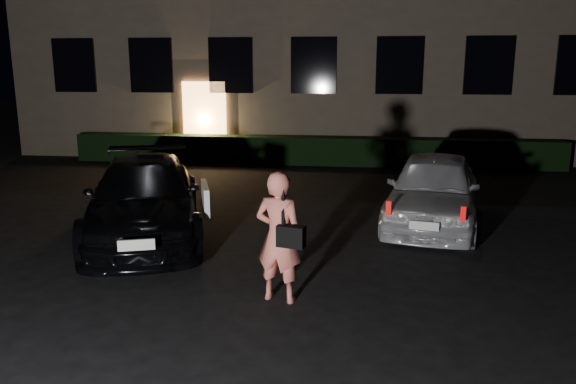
# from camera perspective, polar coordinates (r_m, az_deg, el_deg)

# --- Properties ---
(ground) EXTENTS (80.00, 80.00, 0.00)m
(ground) POSITION_cam_1_polar(r_m,az_deg,el_deg) (7.48, -4.81, -11.05)
(ground) COLOR black
(ground) RESTS_ON ground
(hedge) EXTENTS (15.00, 0.70, 0.85)m
(hedge) POSITION_cam_1_polar(r_m,az_deg,el_deg) (17.44, 2.41, 4.23)
(hedge) COLOR black
(hedge) RESTS_ON ground
(sedan) EXTENTS (3.35, 5.11, 1.38)m
(sedan) POSITION_cam_1_polar(r_m,az_deg,el_deg) (10.36, -14.36, -0.61)
(sedan) COLOR black
(sedan) RESTS_ON ground
(hatch) EXTENTS (2.37, 4.30, 1.39)m
(hatch) POSITION_cam_1_polar(r_m,az_deg,el_deg) (11.06, 14.56, 0.24)
(hatch) COLOR silver
(hatch) RESTS_ON ground
(man) EXTENTS (0.73, 0.56, 1.73)m
(man) POSITION_cam_1_polar(r_m,az_deg,el_deg) (7.21, -0.90, -4.56)
(man) COLOR #D86B5C
(man) RESTS_ON ground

